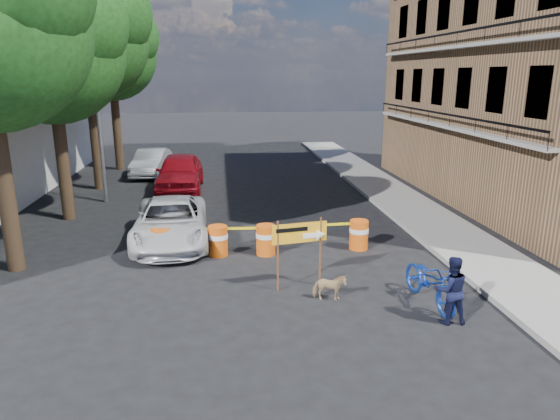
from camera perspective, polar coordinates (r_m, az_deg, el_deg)
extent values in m
plane|color=black|center=(12.64, -0.93, -8.81)|extent=(120.00, 120.00, 0.00)
cube|color=gray|center=(19.64, 15.47, -0.30)|extent=(2.40, 40.00, 0.15)
cube|color=#916949|center=(23.53, 28.34, 15.57)|extent=(8.00, 16.00, 12.00)
cylinder|color=#332316|center=(14.85, -29.02, 3.10)|extent=(0.44, 0.44, 5.04)
cylinder|color=#332316|center=(19.52, -23.64, 5.80)|extent=(0.44, 0.44, 4.76)
sphere|color=#1C3F12|center=(19.34, -24.80, 16.27)|extent=(5.00, 5.00, 5.00)
sphere|color=#1C3F12|center=(18.67, -22.89, 19.18)|extent=(3.75, 3.75, 3.75)
sphere|color=#1C3F12|center=(20.14, -26.13, 14.08)|extent=(3.50, 3.50, 3.50)
cylinder|color=#332316|center=(24.28, -20.43, 8.41)|extent=(0.44, 0.44, 5.32)
sphere|color=#1C3F12|center=(24.19, -21.34, 17.81)|extent=(5.40, 5.40, 5.40)
sphere|color=#1C3F12|center=(23.54, -19.54, 20.39)|extent=(4.05, 4.05, 4.05)
sphere|color=#1C3F12|center=(25.01, -22.65, 15.81)|extent=(3.78, 3.78, 3.78)
cylinder|color=#332316|center=(29.16, -18.17, 9.21)|extent=(0.44, 0.44, 4.93)
sphere|color=#1C3F12|center=(29.05, -18.80, 16.46)|extent=(4.80, 4.80, 4.80)
sphere|color=#1C3F12|center=(28.47, -17.42, 18.39)|extent=(3.60, 3.60, 3.60)
sphere|color=#1C3F12|center=(29.77, -19.85, 14.96)|extent=(3.36, 3.36, 3.36)
cylinder|color=gray|center=(21.56, -20.17, 11.27)|extent=(0.16, 0.16, 8.00)
cube|color=silver|center=(21.50, -18.38, 21.73)|extent=(0.35, 0.18, 0.12)
cylinder|color=#D8530C|center=(14.78, -13.43, -3.75)|extent=(0.56, 0.56, 0.90)
cylinder|color=white|center=(14.73, -13.47, -3.20)|extent=(0.58, 0.58, 0.14)
cylinder|color=#D8530C|center=(14.71, -7.10, -3.52)|extent=(0.56, 0.56, 0.90)
cylinder|color=white|center=(14.67, -7.12, -2.96)|extent=(0.58, 0.58, 0.14)
cylinder|color=#D8530C|center=(14.69, -1.64, -3.43)|extent=(0.56, 0.56, 0.90)
cylinder|color=white|center=(14.64, -1.64, -2.88)|extent=(0.58, 0.58, 0.14)
cylinder|color=#D8530C|center=(15.33, 8.99, -2.81)|extent=(0.56, 0.56, 0.90)
cylinder|color=white|center=(15.29, 9.01, -2.28)|extent=(0.58, 0.58, 0.14)
cylinder|color=#592D19|center=(12.11, -0.24, -5.33)|extent=(0.05, 0.05, 1.79)
cylinder|color=#592D19|center=(12.45, 4.62, -4.80)|extent=(0.05, 0.05, 1.79)
cube|color=orange|center=(12.09, 2.25, -2.63)|extent=(1.38, 0.27, 0.50)
cube|color=white|center=(12.19, 3.52, -2.94)|extent=(0.39, 0.08, 0.12)
cone|color=white|center=(12.28, 4.70, -2.82)|extent=(0.26, 0.29, 0.26)
cube|color=black|center=(11.98, 1.38, -2.29)|extent=(0.79, 0.15, 0.10)
imported|color=black|center=(11.27, 18.95, -8.63)|extent=(0.76, 0.61, 1.50)
imported|color=#153DAF|center=(11.87, 16.97, -5.58)|extent=(0.88, 1.21, 2.14)
imported|color=tan|center=(11.88, 5.65, -8.81)|extent=(0.82, 0.47, 0.65)
imported|color=silver|center=(16.03, -12.39, -1.34)|extent=(2.46, 4.96, 1.35)
imported|color=maroon|center=(23.27, -11.38, 4.25)|extent=(2.05, 4.94, 1.67)
imported|color=silver|center=(27.19, -14.47, 5.30)|extent=(1.85, 4.27, 1.37)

